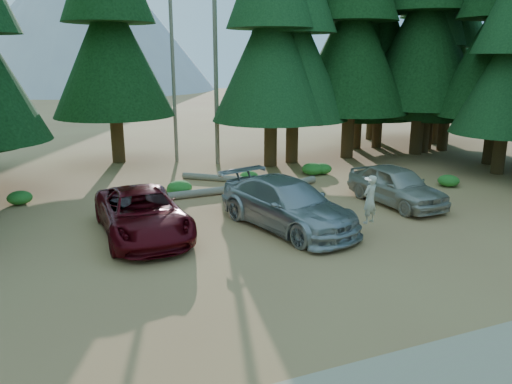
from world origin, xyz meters
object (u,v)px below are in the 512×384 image
silver_minivan_center (287,204)px  red_pickup (142,213)px  frisbee_player (370,199)px  log_right (275,190)px  silver_minivan_right (396,185)px  log_mid (219,178)px  log_left (195,193)px

silver_minivan_center → red_pickup: bearing=152.5°
silver_minivan_center → frisbee_player: frisbee_player is taller
log_right → silver_minivan_right: bearing=-64.1°
red_pickup → log_mid: 7.90m
log_mid → log_right: bearing=-23.6°
silver_minivan_center → log_right: (1.48, 4.28, -0.68)m
frisbee_player → log_left: (-4.27, 6.71, -1.07)m
frisbee_player → log_right: (-0.81, 5.94, -1.06)m
red_pickup → log_right: red_pickup is taller
red_pickup → silver_minivan_right: (10.28, -0.18, 0.01)m
silver_minivan_right → log_right: silver_minivan_right is taller
log_mid → frisbee_player: bearing=-36.0°
red_pickup → silver_minivan_center: size_ratio=0.96×
red_pickup → silver_minivan_right: size_ratio=1.21×
silver_minivan_center → log_right: size_ratio=1.08×
silver_minivan_right → frisbee_player: size_ratio=2.80×
silver_minivan_right → frisbee_player: (-3.11, -2.59, 0.44)m
log_right → frisbee_player: bearing=-105.9°
silver_minivan_right → log_left: bearing=147.3°
red_pickup → silver_minivan_right: silver_minivan_right is taller
silver_minivan_right → frisbee_player: frisbee_player is taller
silver_minivan_right → log_mid: 8.50m
silver_minivan_center → log_right: 4.58m
silver_minivan_right → log_mid: size_ratio=1.22×
silver_minivan_center → log_mid: size_ratio=1.54×
frisbee_player → log_mid: 9.41m
red_pickup → log_left: 4.94m
frisbee_player → log_mid: frisbee_player is taller
red_pickup → log_mid: red_pickup is taller
frisbee_player → log_left: 8.03m
red_pickup → log_right: size_ratio=1.04×
red_pickup → log_mid: bearing=51.5°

